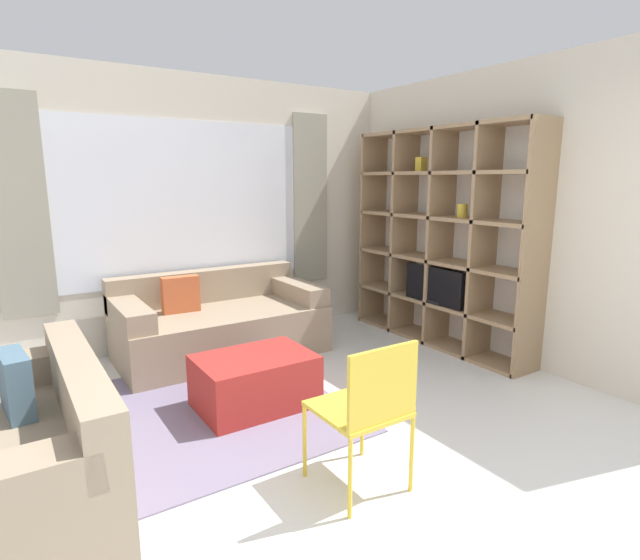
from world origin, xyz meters
TOP-DOWN VIEW (x-y plane):
  - ground_plane at (0.00, 0.00)m, footprint 16.00×16.00m
  - wall_back at (0.00, 3.39)m, footprint 5.85×0.11m
  - wall_right at (2.36, 1.68)m, footprint 0.07×4.56m
  - area_rug at (-0.64, 1.73)m, footprint 2.17×1.95m
  - shelving_unit at (2.16, 1.95)m, footprint 0.39×2.18m
  - couch_main at (0.09, 2.85)m, footprint 1.92×1.00m
  - couch_side at (-1.72, 1.16)m, footprint 1.00×1.57m
  - ottoman at (-0.13, 1.60)m, footprint 0.84×0.60m
  - folding_chair at (-0.08, 0.33)m, footprint 0.44×0.46m

SIDE VIEW (x-z plane):
  - ground_plane at x=0.00m, z-range 0.00..0.00m
  - area_rug at x=-0.64m, z-range 0.00..0.01m
  - ottoman at x=-0.13m, z-range 0.00..0.40m
  - couch_main at x=0.09m, z-range -0.10..0.69m
  - couch_side at x=-1.72m, z-range -0.10..0.70m
  - folding_chair at x=-0.08m, z-range 0.09..0.95m
  - shelving_unit at x=2.16m, z-range -0.01..2.17m
  - wall_right at x=2.36m, z-range 0.00..2.70m
  - wall_back at x=0.00m, z-range 0.01..2.71m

